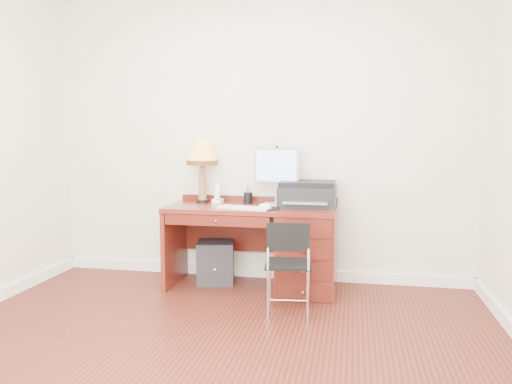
% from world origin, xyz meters
% --- Properties ---
extents(ground, '(4.00, 4.00, 0.00)m').
position_xyz_m(ground, '(0.00, 0.00, 0.00)').
color(ground, '#3D150D').
rests_on(ground, ground).
extents(room_shell, '(4.00, 4.00, 4.00)m').
position_xyz_m(room_shell, '(0.00, 0.63, 0.05)').
color(room_shell, silver).
rests_on(room_shell, ground).
extents(desk, '(1.50, 0.67, 0.75)m').
position_xyz_m(desk, '(0.32, 1.40, 0.41)').
color(desk, maroon).
rests_on(desk, ground).
extents(monitor, '(0.43, 0.21, 0.51)m').
position_xyz_m(monitor, '(0.19, 1.57, 1.07)').
color(monitor, silver).
rests_on(monitor, desk).
extents(keyboard, '(0.48, 0.24, 0.02)m').
position_xyz_m(keyboard, '(-0.03, 1.22, 0.76)').
color(keyboard, white).
rests_on(keyboard, desk).
extents(mouse_pad, '(0.25, 0.25, 0.05)m').
position_xyz_m(mouse_pad, '(0.15, 1.23, 0.76)').
color(mouse_pad, black).
rests_on(mouse_pad, desk).
extents(printer, '(0.50, 0.39, 0.22)m').
position_xyz_m(printer, '(0.49, 1.49, 0.86)').
color(printer, black).
rests_on(printer, desk).
extents(leg_lamp, '(0.29, 0.29, 0.59)m').
position_xyz_m(leg_lamp, '(-0.51, 1.56, 1.19)').
color(leg_lamp, black).
rests_on(leg_lamp, desk).
extents(phone, '(0.09, 0.09, 0.18)m').
position_xyz_m(phone, '(-0.35, 1.52, 0.80)').
color(phone, white).
rests_on(phone, desk).
extents(pen_cup, '(0.08, 0.08, 0.10)m').
position_xyz_m(pen_cup, '(-0.07, 1.55, 0.80)').
color(pen_cup, black).
rests_on(pen_cup, desk).
extents(chair, '(0.39, 0.39, 0.74)m').
position_xyz_m(chair, '(0.41, 0.75, 0.45)').
color(chair, black).
rests_on(chair, ground).
extents(equipment_box, '(0.40, 0.40, 0.39)m').
position_xyz_m(equipment_box, '(-0.37, 1.50, 0.19)').
color(equipment_box, black).
rests_on(equipment_box, ground).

